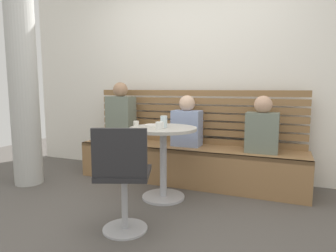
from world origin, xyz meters
TOP-DOWN VIEW (x-y plane):
  - ground at (0.00, 0.00)m, footprint 8.00×8.00m
  - back_wall at (0.00, 1.64)m, footprint 5.20×0.10m
  - concrete_pillar at (-1.75, 0.45)m, footprint 0.32×0.32m
  - booth_bench at (0.00, 1.20)m, footprint 2.70×0.52m
  - booth_backrest at (0.00, 1.44)m, footprint 2.65×0.04m
  - cafe_table at (-0.07, 0.61)m, footprint 0.68×0.68m
  - white_chair at (-0.06, -0.20)m, footprint 0.52×0.52m
  - person_adult at (-0.92, 1.21)m, footprint 0.34×0.22m
  - person_child_left at (0.84, 1.20)m, footprint 0.34×0.22m
  - person_child_middle at (-0.02, 1.24)m, footprint 0.34×0.22m
  - cup_glass_tall at (-0.06, 0.60)m, footprint 0.07×0.07m
  - cup_espresso_small at (-0.36, 0.59)m, footprint 0.06×0.06m
  - cup_ceramic_white at (-0.05, 0.49)m, footprint 0.08×0.08m
  - plate_small at (-0.23, 0.71)m, footprint 0.17×0.17m

SIDE VIEW (x-z plane):
  - ground at x=0.00m, z-range 0.00..0.00m
  - booth_bench at x=0.00m, z-range 0.00..0.44m
  - white_chair at x=-0.06m, z-range 0.04..0.89m
  - cafe_table at x=-0.07m, z-range 0.15..0.89m
  - person_child_middle at x=-0.02m, z-range 0.40..1.01m
  - person_child_left at x=0.84m, z-range 0.40..1.02m
  - plate_small at x=-0.23m, z-range 0.74..0.75m
  - cup_espresso_small at x=-0.36m, z-range 0.74..0.79m
  - cup_ceramic_white at x=-0.05m, z-range 0.74..0.81m
  - booth_backrest at x=0.00m, z-range 0.44..1.11m
  - person_adult at x=-0.92m, z-range 0.40..1.17m
  - cup_glass_tall at x=-0.06m, z-range 0.74..0.86m
  - concrete_pillar at x=-1.75m, z-range 0.00..2.80m
  - back_wall at x=0.00m, z-range 0.00..2.90m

